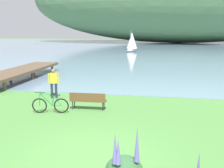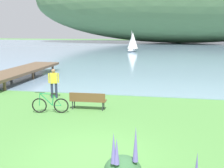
{
  "view_description": "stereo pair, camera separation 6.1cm",
  "coord_description": "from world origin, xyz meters",
  "px_view_note": "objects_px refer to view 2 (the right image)",
  "views": [
    {
      "loc": [
        2.03,
        -7.83,
        3.95
      ],
      "look_at": [
        -0.6,
        6.54,
        1.0
      ],
      "focal_mm": 43.79,
      "sensor_mm": 36.0,
      "label": 1
    },
    {
      "loc": [
        2.09,
        -7.82,
        3.95
      ],
      "look_at": [
        -0.6,
        6.54,
        1.0
      ],
      "focal_mm": 43.79,
      "sensor_mm": 36.0,
      "label": 2
    }
  ],
  "objects_px": {
    "park_bench_near_camera": "(88,99)",
    "bicycle_leaning_near_bench": "(50,105)",
    "sailboat_mid_bay": "(133,42)",
    "person_at_shoreline": "(54,82)"
  },
  "relations": [
    {
      "from": "park_bench_near_camera",
      "to": "bicycle_leaning_near_bench",
      "type": "relative_size",
      "value": 1.03
    },
    {
      "from": "park_bench_near_camera",
      "to": "sailboat_mid_bay",
      "type": "bearing_deg",
      "value": 92.85
    },
    {
      "from": "person_at_shoreline",
      "to": "bicycle_leaning_near_bench",
      "type": "bearing_deg",
      "value": -71.34
    },
    {
      "from": "person_at_shoreline",
      "to": "park_bench_near_camera",
      "type": "bearing_deg",
      "value": -36.53
    },
    {
      "from": "park_bench_near_camera",
      "to": "bicycle_leaning_near_bench",
      "type": "xyz_separation_m",
      "value": [
        -1.63,
        -0.85,
        -0.12
      ]
    },
    {
      "from": "person_at_shoreline",
      "to": "sailboat_mid_bay",
      "type": "xyz_separation_m",
      "value": [
        0.77,
        33.77,
        0.78
      ]
    },
    {
      "from": "sailboat_mid_bay",
      "to": "park_bench_near_camera",
      "type": "bearing_deg",
      "value": -87.15
    },
    {
      "from": "park_bench_near_camera",
      "to": "bicycle_leaning_near_bench",
      "type": "height_order",
      "value": "bicycle_leaning_near_bench"
    },
    {
      "from": "person_at_shoreline",
      "to": "sailboat_mid_bay",
      "type": "height_order",
      "value": "sailboat_mid_bay"
    },
    {
      "from": "park_bench_near_camera",
      "to": "bicycle_leaning_near_bench",
      "type": "distance_m",
      "value": 1.84
    }
  ]
}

